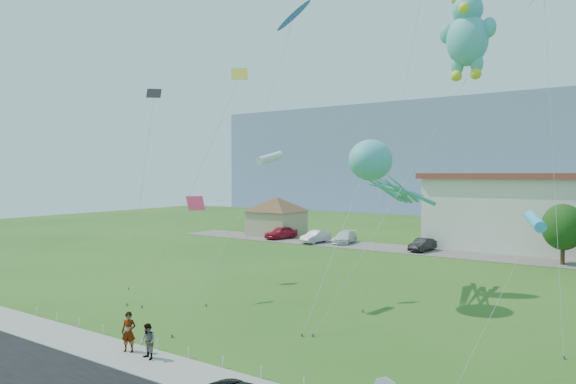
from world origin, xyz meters
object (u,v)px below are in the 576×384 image
Objects in this scene: pedestrian_right at (148,342)px; parked_car_silver at (316,237)px; pavilion at (277,212)px; parked_car_white at (345,237)px; parked_car_black at (422,245)px; octopus_kite at (380,174)px; parked_car_red at (281,233)px; pedestrian_left at (129,332)px; teddy_bear_kite at (467,34)px.

pedestrian_right is 39.07m from parked_car_silver.
pavilion is 11.72m from parked_car_white.
octopus_kite reaches higher than parked_car_black.
parked_car_black is (12.63, 0.62, -0.05)m from parked_car_silver.
parked_car_white is at bearing 20.66° from parked_car_red.
parked_car_black is (-0.86, 37.29, -0.15)m from pedestrian_right.
pavilion is 1.94× the size of parked_car_white.
pedestrian_right is 39.76m from parked_car_white.
pedestrian_right is 0.35× the size of parked_car_silver.
pavilion reaches higher than pedestrian_left.
pedestrian_right is (21.81, -40.55, -2.16)m from pavilion.
pedestrian_left reaches higher than parked_car_red.
pedestrian_left is 0.40× the size of parked_car_red.
pedestrian_right is at bearing -61.73° from pavilion.
pavilion is 0.49× the size of teddy_bear_kite.
teddy_bear_kite reaches higher than pedestrian_left.
parked_car_silver is at bearing 122.30° from pedestrian_right.
pedestrian_right is 41.97m from parked_car_red.
parked_car_silver is 12.64m from parked_car_black.
parked_car_silver is 0.23× the size of teddy_bear_kite.
pavilion is at bearing 136.00° from octopus_kite.
parked_car_black is 0.27× the size of octopus_kite.
parked_car_white is (8.42, 0.88, -0.08)m from parked_car_red.
parked_car_white is at bearing 117.46° from pedestrian_right.
parked_car_black is at bearing 9.71° from parked_car_silver.
octopus_kite is at bearing -28.90° from parked_car_red.
pedestrian_left is (20.36, -40.39, -2.02)m from pavilion.
pedestrian_right is 0.38× the size of parked_car_black.
parked_car_white is at bearing 75.51° from pedestrian_left.
parked_car_white is 1.18× the size of parked_car_black.
pedestrian_right is at bearing -48.49° from parked_car_red.
parked_car_silver is at bearing -169.80° from parked_car_black.
parked_car_black is at bearing 61.23° from pedestrian_left.
parked_car_silver is 0.29× the size of octopus_kite.
pedestrian_left reaches higher than parked_car_black.
parked_car_black is at bearing -16.22° from parked_car_white.
parked_car_black is at bearing 14.15° from parked_car_red.
pedestrian_right is 17.82m from octopus_kite.
parked_car_red is 1.03× the size of parked_car_silver.
pavilion is at bearing 158.90° from parked_car_white.
parked_car_silver is at bearing 138.40° from teddy_bear_kite.
pedestrian_left is 0.09× the size of teddy_bear_kite.
parked_car_white is 32.98m from teddy_bear_kite.
parked_car_red reaches higher than parked_car_white.
octopus_kite is at bearing 88.67° from pedestrian_right.
octopus_kite is (5.23, 15.68, 7.12)m from pedestrian_left.
parked_car_silver reaches higher than parked_car_black.
pedestrian_left is at bearing -173.98° from pedestrian_right.
teddy_bear_kite is (10.33, 16.66, 15.48)m from pedestrian_left.
parked_car_silver is at bearing -160.56° from parked_car_white.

